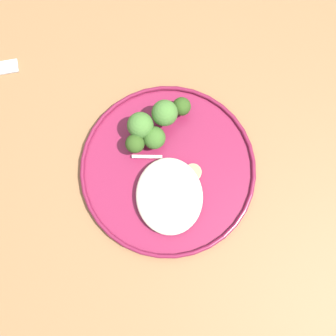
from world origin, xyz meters
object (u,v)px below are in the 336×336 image
seared_scallop_half_hidden (177,209)px  broccoli_floret_front_edge (165,113)px  dinner_plate (168,169)px  broccoli_floret_right_tilted (140,126)px  broccoli_floret_small_sprig (157,138)px  broccoli_floret_tall_stalk (182,107)px  broccoli_floret_beside_noodles (135,144)px  seared_scallop_left_edge (187,193)px  seared_scallop_tilted_round (176,224)px  seared_scallop_on_noodles (165,187)px  seared_scallop_right_edge (193,173)px

seared_scallop_half_hidden → broccoli_floret_front_edge: (0.15, 0.01, 0.03)m
dinner_plate → broccoli_floret_right_tilted: (0.07, 0.04, 0.04)m
broccoli_floret_small_sprig → broccoli_floret_tall_stalk: (0.05, -0.04, -0.00)m
broccoli_floret_small_sprig → broccoli_floret_beside_noodles: size_ratio=0.97×
seared_scallop_left_edge → seared_scallop_tilted_round: bearing=156.0°
seared_scallop_tilted_round → broccoli_floret_front_edge: (0.17, 0.00, 0.03)m
broccoli_floret_right_tilted → broccoli_floret_beside_noodles: bearing=158.5°
seared_scallop_on_noodles → seared_scallop_left_edge: (-0.01, -0.03, -0.00)m
seared_scallop_tilted_round → broccoli_floret_right_tilted: (0.16, 0.04, 0.03)m
seared_scallop_left_edge → broccoli_floret_small_sprig: broccoli_floret_small_sprig is taller
seared_scallop_right_edge → broccoli_floret_small_sprig: bearing=42.1°
seared_scallop_right_edge → seared_scallop_left_edge: bearing=158.1°
seared_scallop_right_edge → broccoli_floret_right_tilted: broccoli_floret_right_tilted is taller
broccoli_floret_small_sprig → dinner_plate: bearing=-164.3°
dinner_plate → seared_scallop_left_edge: bearing=-149.4°
seared_scallop_right_edge → broccoli_floret_right_tilted: size_ratio=0.46×
seared_scallop_tilted_round → broccoli_floret_small_sprig: size_ratio=0.60×
dinner_plate → seared_scallop_half_hidden: size_ratio=8.68×
seared_scallop_left_edge → broccoli_floret_small_sprig: (0.09, 0.04, 0.02)m
broccoli_floret_small_sprig → broccoli_floret_beside_noodles: 0.04m
seared_scallop_half_hidden → seared_scallop_left_edge: (0.02, -0.02, -0.00)m
seared_scallop_on_noodles → broccoli_floret_tall_stalk: (0.13, -0.04, 0.02)m
broccoli_floret_right_tilted → broccoli_floret_front_edge: bearing=-68.6°
broccoli_floret_small_sprig → broccoli_floret_right_tilted: (0.02, 0.03, 0.01)m
seared_scallop_half_hidden → broccoli_floret_right_tilted: broccoli_floret_right_tilted is taller
broccoli_floret_small_sprig → broccoli_floret_right_tilted: size_ratio=0.78×
seared_scallop_right_edge → broccoli_floret_small_sprig: size_ratio=0.59×
broccoli_floret_tall_stalk → broccoli_floret_beside_noodles: broccoli_floret_beside_noodles is taller
seared_scallop_half_hidden → broccoli_floret_right_tilted: (0.14, 0.05, 0.03)m
seared_scallop_right_edge → seared_scallop_tilted_round: size_ratio=0.99×
seared_scallop_tilted_round → broccoli_floret_tall_stalk: size_ratio=0.66×
seared_scallop_half_hidden → broccoli_floret_beside_noodles: (0.11, 0.06, 0.02)m
dinner_plate → seared_scallop_on_noodles: bearing=166.0°
seared_scallop_half_hidden → broccoli_floret_tall_stalk: broccoli_floret_tall_stalk is taller
seared_scallop_on_noodles → broccoli_floret_front_edge: 0.12m
seared_scallop_left_edge → broccoli_floret_right_tilted: 0.13m
dinner_plate → broccoli_floret_right_tilted: 0.09m
seared_scallop_right_edge → seared_scallop_half_hidden: (-0.06, 0.03, 0.00)m
broccoli_floret_beside_noodles → seared_scallop_left_edge: bearing=-137.8°
seared_scallop_tilted_round → broccoli_floret_small_sprig: bearing=7.4°
dinner_plate → seared_scallop_half_hidden: bearing=-172.3°
broccoli_floret_front_edge → seared_scallop_half_hidden: bearing=-177.2°
dinner_plate → seared_scallop_half_hidden: seared_scallop_half_hidden is taller
seared_scallop_left_edge → broccoli_floret_beside_noodles: 0.11m
seared_scallop_tilted_round → broccoli_floret_beside_noodles: (0.13, 0.05, 0.02)m
seared_scallop_half_hidden → broccoli_floret_right_tilted: 0.15m
seared_scallop_half_hidden → seared_scallop_left_edge: seared_scallop_half_hidden is taller
dinner_plate → seared_scallop_tilted_round: seared_scallop_tilted_round is taller
seared_scallop_left_edge → broccoli_floret_small_sprig: size_ratio=0.62×
seared_scallop_half_hidden → broccoli_floret_small_sprig: 0.12m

